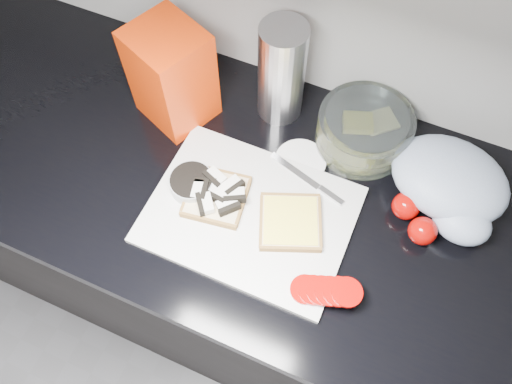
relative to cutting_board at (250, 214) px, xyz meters
The scene contains 14 objects.
base_cabinet 0.50m from the cutting_board, 27.01° to the left, with size 3.50×0.60×0.86m, color black.
countertop 0.16m from the cutting_board, 27.01° to the left, with size 3.50×0.64×0.04m, color black.
cutting_board is the anchor object (origin of this frame).
bread_left 0.08m from the cutting_board, behind, with size 0.14×0.14×0.04m.
bread_right 0.08m from the cutting_board, ahead, with size 0.16×0.16×0.02m.
tomato_slices 0.22m from the cutting_board, 26.11° to the right, with size 0.14×0.09×0.03m.
knife 0.15m from the cutting_board, 48.98° to the left, with size 0.18×0.07×0.01m.
seed_tub 0.13m from the cutting_board, behind, with size 0.09×0.09×0.05m.
tub_lid 0.17m from the cutting_board, 73.75° to the left, with size 0.11×0.11×0.01m, color white.
glass_bowl 0.30m from the cutting_board, 60.69° to the left, with size 0.20×0.20×0.08m.
bread_bag 0.33m from the cutting_board, 144.80° to the left, with size 0.14×0.13×0.23m, color red.
steel_canister 0.30m from the cutting_board, 100.16° to the left, with size 0.10×0.10×0.24m, color #B5B6BA.
grocery_bag 0.40m from the cutting_board, 29.89° to the left, with size 0.26×0.24×0.10m.
whole_tomatoes 0.32m from the cutting_board, 20.20° to the left, with size 0.10×0.10×0.06m.
Camera 1 is at (0.05, 0.73, 1.81)m, focal length 35.00 mm.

